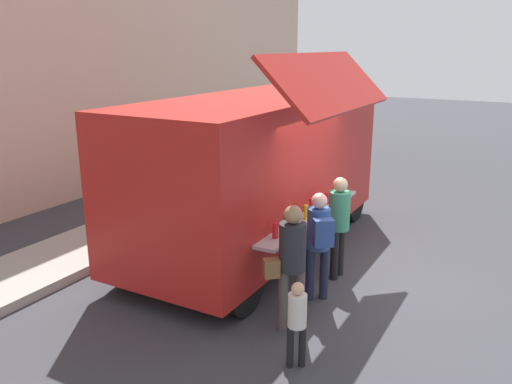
{
  "coord_description": "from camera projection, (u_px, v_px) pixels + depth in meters",
  "views": [
    {
      "loc": [
        -7.53,
        -2.15,
        3.6
      ],
      "look_at": [
        -0.48,
        1.79,
        1.3
      ],
      "focal_mm": 36.4,
      "sensor_mm": 36.0,
      "label": 1
    }
  ],
  "objects": [
    {
      "name": "trash_bin",
      "position": [
        258.0,
        166.0,
        14.04
      ],
      "size": [
        0.6,
        0.6,
        0.85
      ],
      "primitive_type": "cylinder",
      "color": "#2F5F35",
      "rests_on": "ground"
    },
    {
      "name": "ground_plane",
      "position": [
        368.0,
        278.0,
        8.32
      ],
      "size": [
        60.0,
        60.0,
        0.0
      ],
      "primitive_type": "plane",
      "color": "#38383D"
    },
    {
      "name": "food_truck_main",
      "position": [
        260.0,
        167.0,
        9.2
      ],
      "size": [
        5.98,
        3.09,
        3.49
      ],
      "rotation": [
        0.0,
        0.0,
        0.0
      ],
      "color": "#B41F1A",
      "rests_on": "ground"
    },
    {
      "name": "child_near_queue",
      "position": [
        297.0,
        317.0,
        5.86
      ],
      "size": [
        0.22,
        0.22,
        1.06
      ],
      "rotation": [
        0.0,
        0.0,
        0.62
      ],
      "color": "black",
      "rests_on": "ground"
    },
    {
      "name": "customer_rear_waiting",
      "position": [
        291.0,
        257.0,
        6.57
      ],
      "size": [
        0.47,
        0.5,
        1.69
      ],
      "rotation": [
        0.0,
        0.0,
        0.73
      ],
      "color": "#4E4342",
      "rests_on": "ground"
    },
    {
      "name": "customer_front_ordering",
      "position": [
        339.0,
        219.0,
        8.09
      ],
      "size": [
        0.35,
        0.34,
        1.65
      ],
      "rotation": [
        0.0,
        0.0,
        1.5
      ],
      "color": "black",
      "rests_on": "ground"
    },
    {
      "name": "customer_mid_with_backpack",
      "position": [
        319.0,
        236.0,
        7.33
      ],
      "size": [
        0.51,
        0.48,
        1.61
      ],
      "rotation": [
        0.0,
        0.0,
        0.66
      ],
      "color": "#1D233A",
      "rests_on": "ground"
    }
  ]
}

